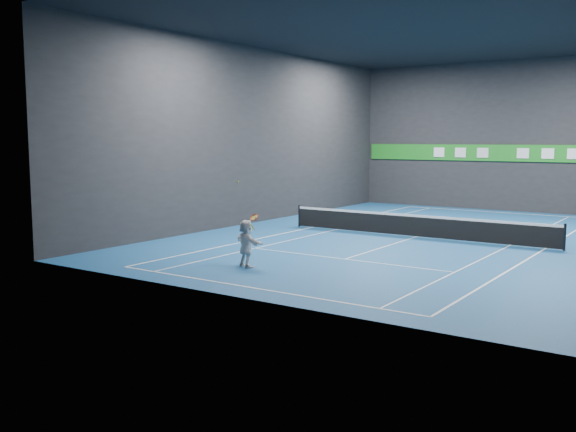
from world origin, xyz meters
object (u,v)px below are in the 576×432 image
Objects in this scene: tennis_ball at (238,182)px; tennis_net at (416,225)px; tennis_racket at (254,218)px; player at (246,243)px.

tennis_ball is 10.10m from tennis_net.
tennis_ball reaches higher than tennis_racket.
tennis_net is at bearing -80.55° from player.
player is 0.13× the size of tennis_net.
player reaches higher than tennis_net.
tennis_racket reaches higher than player.
tennis_racket is at bearing 2.17° from tennis_ball.
player is 2.11m from tennis_ball.
tennis_racket is at bearing -149.27° from player.
tennis_net is (2.44, 9.51, -2.36)m from tennis_ball.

